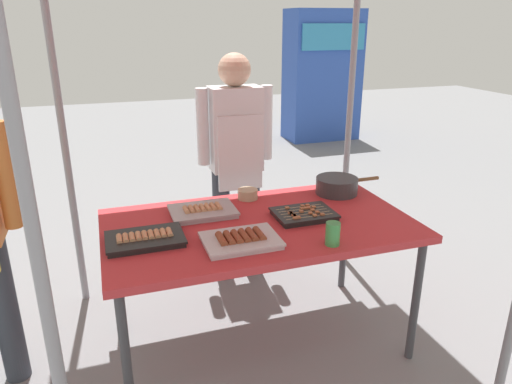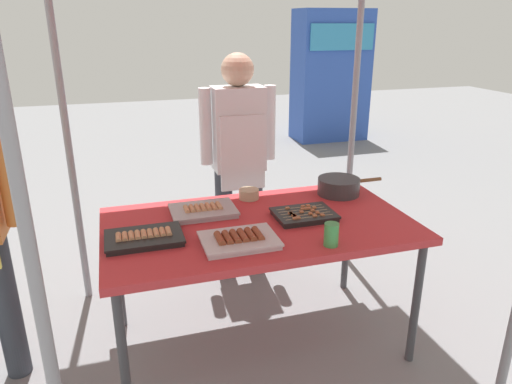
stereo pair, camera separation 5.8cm
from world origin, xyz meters
name	(u,v)px [view 2 (the right image)]	position (x,y,z in m)	size (l,w,h in m)	color
ground_plane	(259,341)	(0.00, 0.00, 0.00)	(18.00, 18.00, 0.00)	slate
stall_table	(259,231)	(0.00, 0.00, 0.70)	(1.60, 0.90, 0.75)	#C63338
tray_grilled_sausages	(144,238)	(-0.59, -0.06, 0.77)	(0.37, 0.25, 0.05)	black
tray_meat_skewers	(304,215)	(0.25, -0.02, 0.77)	(0.32, 0.24, 0.04)	black
tray_pork_links	(203,211)	(-0.26, 0.20, 0.77)	(0.35, 0.26, 0.05)	#ADADB2
tray_spring_rolls	(239,240)	(-0.17, -0.22, 0.77)	(0.36, 0.26, 0.05)	silver
cooking_wok	(339,186)	(0.59, 0.26, 0.80)	(0.41, 0.25, 0.10)	#38383A
condiment_bowl	(249,194)	(0.05, 0.35, 0.78)	(0.12, 0.12, 0.06)	#BFB28C
drink_cup_near_edge	(331,235)	(0.24, -0.36, 0.81)	(0.07, 0.07, 0.11)	#3F994C
vendor_woman	(239,150)	(0.12, 0.83, 0.92)	(0.52, 0.23, 1.56)	#333842
neighbor_stall_left	(331,76)	(2.53, 4.47, 0.96)	(1.08, 0.63, 1.90)	#2D51B2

